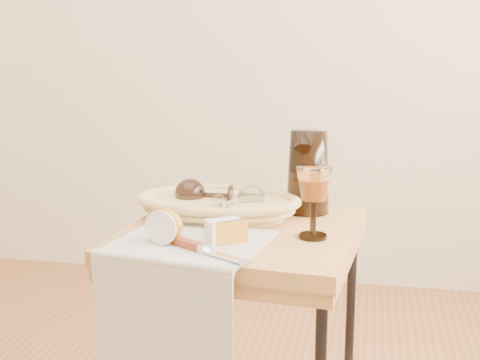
% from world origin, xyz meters
% --- Properties ---
extents(side_table, '(0.58, 0.58, 0.67)m').
position_xyz_m(side_table, '(0.39, 0.33, 0.34)').
color(side_table, brown).
rests_on(side_table, floor).
extents(tea_towel, '(0.36, 0.33, 0.01)m').
position_xyz_m(tea_towel, '(0.30, 0.19, 0.68)').
color(tea_towel, silver).
rests_on(tea_towel, side_table).
extents(bread_basket, '(0.37, 0.25, 0.05)m').
position_xyz_m(bread_basket, '(0.31, 0.42, 0.70)').
color(bread_basket, '#A5783F').
rests_on(bread_basket, side_table).
extents(goblet_lying_a, '(0.13, 0.08, 0.08)m').
position_xyz_m(goblet_lying_a, '(0.28, 0.43, 0.72)').
color(goblet_lying_a, '#301F18').
rests_on(goblet_lying_a, bread_basket).
extents(goblet_lying_b, '(0.12, 0.13, 0.07)m').
position_xyz_m(goblet_lying_b, '(0.37, 0.40, 0.72)').
color(goblet_lying_b, white).
rests_on(goblet_lying_b, bread_basket).
extents(pitcher, '(0.20, 0.26, 0.25)m').
position_xyz_m(pitcher, '(0.53, 0.51, 0.78)').
color(pitcher, black).
rests_on(pitcher, side_table).
extents(wine_goblet, '(0.09, 0.09, 0.17)m').
position_xyz_m(wine_goblet, '(0.56, 0.28, 0.76)').
color(wine_goblet, white).
rests_on(wine_goblet, side_table).
extents(apple_half, '(0.09, 0.06, 0.08)m').
position_xyz_m(apple_half, '(0.25, 0.17, 0.72)').
color(apple_half, '#B22B15').
rests_on(apple_half, tea_towel).
extents(apple_wedge, '(0.08, 0.08, 0.05)m').
position_xyz_m(apple_wedge, '(0.38, 0.19, 0.70)').
color(apple_wedge, white).
rests_on(apple_wedge, tea_towel).
extents(table_knife, '(0.20, 0.13, 0.02)m').
position_xyz_m(table_knife, '(0.36, 0.11, 0.69)').
color(table_knife, silver).
rests_on(table_knife, tea_towel).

